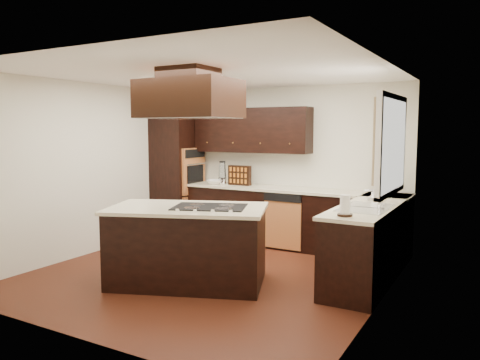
# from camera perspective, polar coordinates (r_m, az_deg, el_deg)

# --- Properties ---
(floor) EXTENTS (4.20, 4.20, 0.02)m
(floor) POSITION_cam_1_polar(r_m,az_deg,el_deg) (6.05, -3.69, -11.48)
(floor) COLOR #5E2815
(floor) RESTS_ON ground
(ceiling) EXTENTS (4.20, 4.20, 0.02)m
(ceiling) POSITION_cam_1_polar(r_m,az_deg,el_deg) (5.81, -3.86, 12.95)
(ceiling) COLOR white
(ceiling) RESTS_ON ground
(wall_back) EXTENTS (4.20, 0.02, 2.50)m
(wall_back) POSITION_cam_1_polar(r_m,az_deg,el_deg) (7.64, 4.90, 1.85)
(wall_back) COLOR silver
(wall_back) RESTS_ON ground
(wall_front) EXTENTS (4.20, 0.02, 2.50)m
(wall_front) POSITION_cam_1_polar(r_m,az_deg,el_deg) (4.20, -19.70, -2.04)
(wall_front) COLOR silver
(wall_front) RESTS_ON ground
(wall_left) EXTENTS (0.02, 4.20, 2.50)m
(wall_left) POSITION_cam_1_polar(r_m,az_deg,el_deg) (7.16, -18.06, 1.28)
(wall_left) COLOR silver
(wall_left) RESTS_ON ground
(wall_right) EXTENTS (0.02, 4.20, 2.50)m
(wall_right) POSITION_cam_1_polar(r_m,az_deg,el_deg) (4.97, 17.05, -0.73)
(wall_right) COLOR silver
(wall_right) RESTS_ON ground
(oven_column) EXTENTS (0.65, 0.75, 2.12)m
(oven_column) POSITION_cam_1_polar(r_m,az_deg,el_deg) (8.22, -7.64, 0.79)
(oven_column) COLOR black
(oven_column) RESTS_ON floor
(wall_oven_face) EXTENTS (0.05, 0.62, 0.78)m
(wall_oven_face) POSITION_cam_1_polar(r_m,az_deg,el_deg) (8.01, -5.65, 1.11)
(wall_oven_face) COLOR #CE783E
(wall_oven_face) RESTS_ON oven_column
(base_cabinets_back) EXTENTS (2.93, 0.60, 0.88)m
(base_cabinets_back) POSITION_cam_1_polar(r_m,az_deg,el_deg) (7.45, 4.10, -4.54)
(base_cabinets_back) COLOR black
(base_cabinets_back) RESTS_ON floor
(base_cabinets_right) EXTENTS (0.60, 2.40, 0.88)m
(base_cabinets_right) POSITION_cam_1_polar(r_m,az_deg,el_deg) (6.05, 15.76, -7.29)
(base_cabinets_right) COLOR black
(base_cabinets_right) RESTS_ON floor
(countertop_back) EXTENTS (2.93, 0.63, 0.04)m
(countertop_back) POSITION_cam_1_polar(r_m,az_deg,el_deg) (7.37, 4.08, -1.04)
(countertop_back) COLOR beige
(countertop_back) RESTS_ON base_cabinets_back
(countertop_right) EXTENTS (0.63, 2.40, 0.04)m
(countertop_right) POSITION_cam_1_polar(r_m,az_deg,el_deg) (5.96, 15.75, -2.97)
(countertop_right) COLOR beige
(countertop_right) RESTS_ON base_cabinets_right
(upper_cabinets) EXTENTS (2.00, 0.34, 0.72)m
(upper_cabinets) POSITION_cam_1_polar(r_m,az_deg,el_deg) (7.65, 1.43, 6.07)
(upper_cabinets) COLOR black
(upper_cabinets) RESTS_ON wall_back
(dishwasher_front) EXTENTS (0.60, 0.05, 0.72)m
(dishwasher_front) POSITION_cam_1_polar(r_m,az_deg,el_deg) (7.08, 5.23, -5.48)
(dishwasher_front) COLOR #CE783E
(dishwasher_front) RESTS_ON floor
(window_frame) EXTENTS (0.06, 1.32, 1.12)m
(window_frame) POSITION_cam_1_polar(r_m,az_deg,el_deg) (5.49, 18.01, 4.06)
(window_frame) COLOR white
(window_frame) RESTS_ON wall_right
(window_pane) EXTENTS (0.00, 1.20, 1.00)m
(window_pane) POSITION_cam_1_polar(r_m,az_deg,el_deg) (5.48, 18.30, 4.05)
(window_pane) COLOR white
(window_pane) RESTS_ON wall_right
(curtain_left) EXTENTS (0.02, 0.34, 0.90)m
(curtain_left) POSITION_cam_1_polar(r_m,az_deg,el_deg) (5.09, 16.42, 4.53)
(curtain_left) COLOR beige
(curtain_left) RESTS_ON wall_right
(curtain_right) EXTENTS (0.02, 0.34, 0.90)m
(curtain_right) POSITION_cam_1_polar(r_m,az_deg,el_deg) (5.91, 18.26, 4.66)
(curtain_right) COLOR beige
(curtain_right) RESTS_ON wall_right
(sink_rim) EXTENTS (0.52, 0.84, 0.01)m
(sink_rim) POSITION_cam_1_polar(r_m,az_deg,el_deg) (5.62, 15.06, -3.26)
(sink_rim) COLOR silver
(sink_rim) RESTS_ON countertop_right
(island) EXTENTS (1.98, 1.53, 0.88)m
(island) POSITION_cam_1_polar(r_m,az_deg,el_deg) (5.63, -6.37, -8.09)
(island) COLOR black
(island) RESTS_ON floor
(island_top) EXTENTS (2.07, 1.61, 0.04)m
(island_top) POSITION_cam_1_polar(r_m,az_deg,el_deg) (5.53, -6.43, -3.47)
(island_top) COLOR beige
(island_top) RESTS_ON island
(cooktop) EXTENTS (0.97, 0.82, 0.01)m
(cooktop) POSITION_cam_1_polar(r_m,az_deg,el_deg) (5.47, -3.73, -3.29)
(cooktop) COLOR black
(cooktop) RESTS_ON island_top
(range_hood) EXTENTS (1.05, 0.72, 0.42)m
(range_hood) POSITION_cam_1_polar(r_m,az_deg,el_deg) (5.27, -6.24, 9.80)
(range_hood) COLOR black
(range_hood) RESTS_ON ceiling
(hood_duct) EXTENTS (0.55, 0.50, 0.13)m
(hood_duct) POSITION_cam_1_polar(r_m,az_deg,el_deg) (5.29, -6.27, 12.77)
(hood_duct) COLOR black
(hood_duct) RESTS_ON ceiling
(blender_base) EXTENTS (0.15, 0.15, 0.10)m
(blender_base) POSITION_cam_1_polar(r_m,az_deg,el_deg) (7.79, -2.16, -0.12)
(blender_base) COLOR silver
(blender_base) RESTS_ON countertop_back
(blender_pitcher) EXTENTS (0.13, 0.13, 0.26)m
(blender_pitcher) POSITION_cam_1_polar(r_m,az_deg,el_deg) (7.77, -2.16, 1.20)
(blender_pitcher) COLOR silver
(blender_pitcher) RESTS_ON blender_base
(spice_rack) EXTENTS (0.39, 0.10, 0.32)m
(spice_rack) POSITION_cam_1_polar(r_m,az_deg,el_deg) (7.61, -0.04, 0.57)
(spice_rack) COLOR black
(spice_rack) RESTS_ON countertop_back
(mixing_bowl) EXTENTS (0.37, 0.37, 0.07)m
(mixing_bowl) POSITION_cam_1_polar(r_m,az_deg,el_deg) (7.78, -3.10, -0.25)
(mixing_bowl) COLOR white
(mixing_bowl) RESTS_ON countertop_back
(soap_bottle) EXTENTS (0.09, 0.10, 0.18)m
(soap_bottle) POSITION_cam_1_polar(r_m,az_deg,el_deg) (6.13, 16.21, -1.71)
(soap_bottle) COLOR white
(soap_bottle) RESTS_ON countertop_right
(paper_towel) EXTENTS (0.11, 0.11, 0.23)m
(paper_towel) POSITION_cam_1_polar(r_m,az_deg,el_deg) (5.01, 12.68, -3.06)
(paper_towel) COLOR white
(paper_towel) RESTS_ON countertop_right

